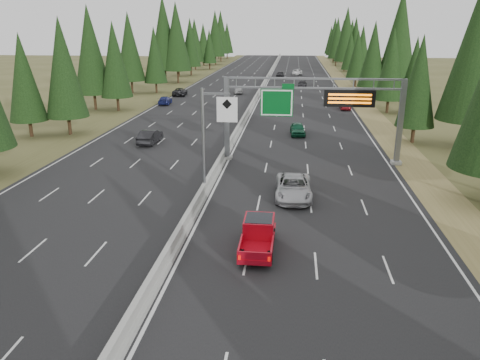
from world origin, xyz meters
name	(u,v)px	position (x,y,z in m)	size (l,w,h in m)	color
road	(258,95)	(0.00, 80.00, 0.04)	(32.00, 260.00, 0.08)	black
shoulder_right	(355,97)	(17.80, 80.00, 0.03)	(3.60, 260.00, 0.06)	olive
shoulder_left	(166,94)	(-17.80, 80.00, 0.03)	(3.60, 260.00, 0.06)	#464721
median_barrier	(259,93)	(0.00, 80.00, 0.41)	(0.70, 260.00, 0.85)	gray
sign_gantry	(320,107)	(8.92, 34.88, 5.27)	(16.75, 0.98, 7.80)	slate
hov_sign_pole	(211,134)	(0.58, 24.97, 4.72)	(2.80, 0.50, 8.00)	slate
tree_row_right	(412,50)	(22.24, 59.39, 9.23)	(11.60, 237.70, 18.99)	black
tree_row_left	(125,45)	(-22.02, 71.01, 9.28)	(11.63, 234.74, 18.95)	black
silver_minivan	(293,187)	(6.73, 24.95, 0.87)	(2.63, 5.71, 1.59)	#B7B6BB
red_pickup	(258,232)	(4.76, 16.38, 1.00)	(1.81, 5.08, 1.66)	black
car_ahead_green	(298,129)	(7.14, 46.44, 0.78)	(1.66, 4.13, 1.41)	#125133
car_ahead_dkred	(345,105)	(14.50, 65.49, 0.78)	(1.47, 4.22, 1.39)	maroon
car_ahead_dkgrey	(302,84)	(8.33, 92.87, 0.74)	(1.85, 4.54, 1.32)	black
car_ahead_white	(297,72)	(7.34, 119.20, 0.84)	(2.52, 5.46, 1.52)	white
car_ahead_far	(280,74)	(2.98, 113.17, 0.80)	(1.71, 4.25, 1.45)	black
car_onc_near	(150,136)	(-8.93, 40.41, 0.83)	(1.60, 4.58, 1.51)	black
car_onc_blue	(165,100)	(-14.50, 67.21, 0.73)	(1.81, 4.45, 1.29)	navy
car_onc_white	(239,90)	(-3.95, 81.47, 0.72)	(1.51, 3.75, 1.28)	silver
car_onc_far	(180,92)	(-14.50, 77.71, 0.78)	(2.32, 5.04, 1.40)	black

